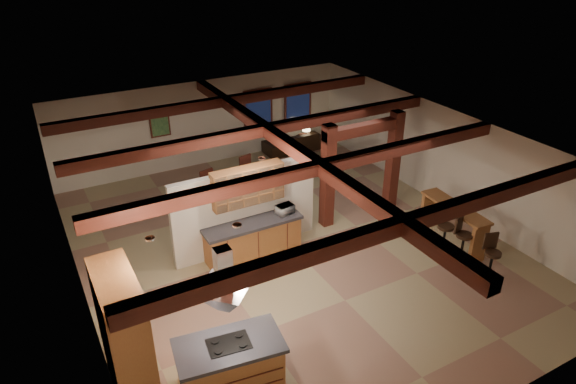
{
  "coord_description": "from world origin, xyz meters",
  "views": [
    {
      "loc": [
        -5.42,
        -9.69,
        7.35
      ],
      "look_at": [
        0.2,
        0.5,
        1.29
      ],
      "focal_mm": 32.0,
      "sensor_mm": 36.0,
      "label": 1
    }
  ],
  "objects_px": {
    "dining_table": "(239,196)",
    "bar_counter": "(453,218)",
    "sofa": "(294,142)",
    "kitchen_island": "(230,363)"
  },
  "relations": [
    {
      "from": "dining_table",
      "to": "bar_counter",
      "type": "distance_m",
      "value": 6.03
    },
    {
      "from": "dining_table",
      "to": "bar_counter",
      "type": "xyz_separation_m",
      "value": [
        3.98,
        -4.51,
        0.44
      ]
    },
    {
      "from": "bar_counter",
      "to": "sofa",
      "type": "bearing_deg",
      "value": 93.94
    },
    {
      "from": "sofa",
      "to": "bar_counter",
      "type": "distance_m",
      "value": 7.4
    },
    {
      "from": "kitchen_island",
      "to": "bar_counter",
      "type": "height_order",
      "value": "bar_counter"
    },
    {
      "from": "kitchen_island",
      "to": "sofa",
      "type": "xyz_separation_m",
      "value": [
        6.3,
        8.87,
        -0.15
      ]
    },
    {
      "from": "kitchen_island",
      "to": "dining_table",
      "type": "relative_size",
      "value": 1.17
    },
    {
      "from": "kitchen_island",
      "to": "dining_table",
      "type": "distance_m",
      "value": 6.64
    },
    {
      "from": "sofa",
      "to": "kitchen_island",
      "type": "bearing_deg",
      "value": 54.76
    },
    {
      "from": "sofa",
      "to": "bar_counter",
      "type": "xyz_separation_m",
      "value": [
        0.51,
        -7.37,
        0.41
      ]
    }
  ]
}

